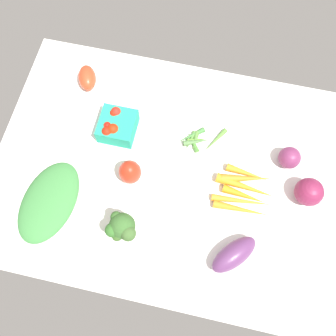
{
  "coord_description": "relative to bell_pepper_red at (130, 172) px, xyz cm",
  "views": [
    {
      "loc": [
        -8.94,
        40.14,
        110.58
      ],
      "look_at": [
        0.0,
        0.0,
        4.0
      ],
      "focal_mm": 41.71,
      "sensor_mm": 36.0,
      "label": 1
    }
  ],
  "objects": [
    {
      "name": "carrot_bunch",
      "position": [
        -33.16,
        -2.94,
        -3.02
      ],
      "size": [
        18.03,
        14.29,
        2.84
      ],
      "color": "orange",
      "rests_on": "tablecloth"
    },
    {
      "name": "roma_tomato",
      "position": [
        21.74,
        -28.72,
        -1.53
      ],
      "size": [
        8.43,
        10.35,
        5.53
      ],
      "primitive_type": "ellipsoid",
      "rotation": [
        0.0,
        0.0,
        1.95
      ],
      "color": "red",
      "rests_on": "tablecloth"
    },
    {
      "name": "tablecloth",
      "position": [
        -10.15,
        -4.45,
        -5.29
      ],
      "size": [
        104.0,
        76.0,
        2.0
      ],
      "primitive_type": "cube",
      "color": "white",
      "rests_on": "ground"
    },
    {
      "name": "red_onion_near_basket",
      "position": [
        -44.27,
        -14.86,
        -1.02
      ],
      "size": [
        6.54,
        6.54,
        6.54
      ],
      "primitive_type": "sphere",
      "color": "#7A2F59",
      "rests_on": "tablecloth"
    },
    {
      "name": "eggplant",
      "position": [
        -32.83,
        16.33,
        -1.2
      ],
      "size": [
        14.02,
        14.67,
        6.19
      ],
      "primitive_type": "ellipsoid",
      "rotation": [
        0.0,
        0.0,
        3.98
      ],
      "color": "#613465",
      "rests_on": "tablecloth"
    },
    {
      "name": "red_onion_center",
      "position": [
        -50.57,
        -5.25,
        -0.23
      ],
      "size": [
        8.12,
        8.12,
        8.12
      ],
      "primitive_type": "sphere",
      "color": "maroon",
      "rests_on": "tablecloth"
    },
    {
      "name": "broccoli_head",
      "position": [
        -2.22,
        16.47,
        2.43
      ],
      "size": [
        8.43,
        7.73,
        10.42
      ],
      "color": "#A6C47B",
      "rests_on": "tablecloth"
    },
    {
      "name": "berry_basket",
      "position": [
        7.86,
        -13.98,
        -1.05
      ],
      "size": [
        10.78,
        10.78,
        7.11
      ],
      "color": "teal",
      "rests_on": "tablecloth"
    },
    {
      "name": "leafy_greens_clump",
      "position": [
        20.35,
        13.05,
        -1.59
      ],
      "size": [
        18.09,
        26.75,
        5.4
      ],
      "primitive_type": "ellipsoid",
      "rotation": [
        0.0,
        0.0,
        4.57
      ],
      "color": "#3F8541",
      "rests_on": "tablecloth"
    },
    {
      "name": "okra_pile",
      "position": [
        -16.9,
        -15.81,
        -3.49
      ],
      "size": [
        14.46,
        9.75,
        1.87
      ],
      "color": "#518037",
      "rests_on": "tablecloth"
    },
    {
      "name": "bell_pepper_red",
      "position": [
        0.0,
        0.0,
        0.0
      ],
      "size": [
        8.91,
        8.91,
        8.59
      ],
      "primitive_type": "ellipsoid",
      "rotation": [
        0.0,
        0.0,
        5.73
      ],
      "color": "red",
      "rests_on": "tablecloth"
    }
  ]
}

